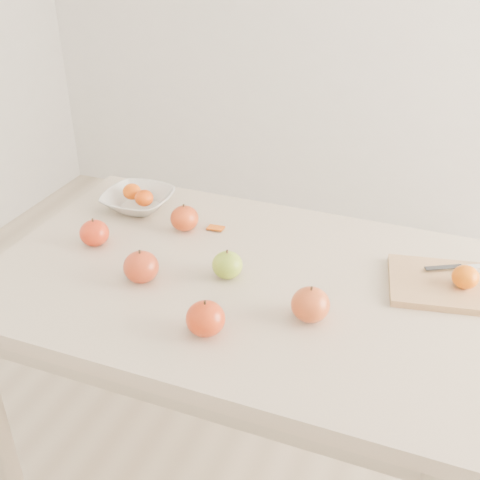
% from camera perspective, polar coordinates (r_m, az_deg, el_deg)
% --- Properties ---
extents(ground, '(3.50, 3.50, 0.00)m').
position_cam_1_polar(ground, '(2.01, -0.55, -21.33)').
color(ground, '#C6B293').
rests_on(ground, ground).
extents(table, '(1.20, 0.80, 0.75)m').
position_cam_1_polar(table, '(1.55, -0.67, -6.26)').
color(table, beige).
rests_on(table, ground).
extents(cutting_board, '(0.32, 0.26, 0.02)m').
position_cam_1_polar(cutting_board, '(1.52, 19.25, -4.04)').
color(cutting_board, tan).
rests_on(cutting_board, table).
extents(board_tangerine, '(0.06, 0.06, 0.05)m').
position_cam_1_polar(board_tangerine, '(1.50, 20.58, -3.30)').
color(board_tangerine, '#E05907').
rests_on(board_tangerine, cutting_board).
extents(fruit_bowl, '(0.20, 0.20, 0.05)m').
position_cam_1_polar(fruit_bowl, '(1.82, -9.63, 3.72)').
color(fruit_bowl, silver).
rests_on(fruit_bowl, table).
extents(bowl_tangerine_near, '(0.05, 0.05, 0.05)m').
position_cam_1_polar(bowl_tangerine_near, '(1.83, -10.21, 4.55)').
color(bowl_tangerine_near, '#D64807').
rests_on(bowl_tangerine_near, fruit_bowl).
extents(bowl_tangerine_far, '(0.05, 0.05, 0.05)m').
position_cam_1_polar(bowl_tangerine_far, '(1.78, -9.08, 3.96)').
color(bowl_tangerine_far, '#E74008').
rests_on(bowl_tangerine_far, fruit_bowl).
extents(orange_peel_a, '(0.07, 0.07, 0.01)m').
position_cam_1_polar(orange_peel_a, '(1.75, -5.21, 2.14)').
color(orange_peel_a, orange).
rests_on(orange_peel_a, table).
extents(orange_peel_b, '(0.05, 0.04, 0.01)m').
position_cam_1_polar(orange_peel_b, '(1.69, -2.32, 1.09)').
color(orange_peel_b, '#C5530D').
rests_on(orange_peel_b, table).
extents(paring_knife, '(0.16, 0.08, 0.01)m').
position_cam_1_polar(paring_knife, '(1.58, 21.21, -2.50)').
color(paring_knife, silver).
rests_on(paring_knife, cutting_board).
extents(apple_green, '(0.08, 0.08, 0.07)m').
position_cam_1_polar(apple_green, '(1.46, -1.21, -2.38)').
color(apple_green, '#638B14').
rests_on(apple_green, table).
extents(apple_red_d, '(0.08, 0.08, 0.07)m').
position_cam_1_polar(apple_red_d, '(1.64, -13.64, 0.65)').
color(apple_red_d, maroon).
rests_on(apple_red_d, table).
extents(apple_red_c, '(0.08, 0.08, 0.08)m').
position_cam_1_polar(apple_red_c, '(1.29, -3.29, -7.45)').
color(apple_red_c, '#980F02').
rests_on(apple_red_c, table).
extents(apple_red_a, '(0.08, 0.08, 0.07)m').
position_cam_1_polar(apple_red_a, '(1.67, -5.29, 2.06)').
color(apple_red_a, '#A30D0C').
rests_on(apple_red_a, table).
extents(apple_red_b, '(0.09, 0.09, 0.08)m').
position_cam_1_polar(apple_red_b, '(1.47, -9.36, -2.53)').
color(apple_red_b, maroon).
rests_on(apple_red_b, table).
extents(apple_red_e, '(0.09, 0.09, 0.08)m').
position_cam_1_polar(apple_red_e, '(1.33, 6.69, -6.09)').
color(apple_red_e, '#991F0C').
rests_on(apple_red_e, table).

